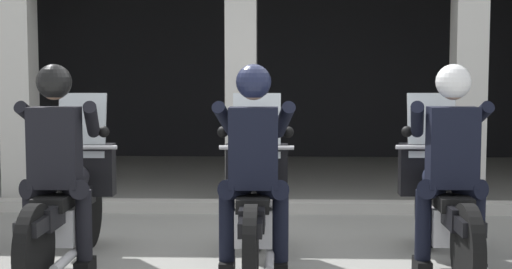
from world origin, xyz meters
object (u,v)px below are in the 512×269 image
at_px(police_officer_right, 451,151).
at_px(motorcycle_right, 442,202).
at_px(motorcycle_left, 69,203).
at_px(motorcycle_center, 255,203).
at_px(police_officer_center, 254,152).
at_px(police_officer_left, 56,151).

bearing_deg(police_officer_right, motorcycle_right, 89.58).
bearing_deg(motorcycle_left, motorcycle_right, 0.27).
relative_size(motorcycle_center, police_officer_right, 1.29).
distance_m(motorcycle_left, police_officer_center, 1.55).
bearing_deg(motorcycle_center, police_officer_right, -10.97).
relative_size(motorcycle_left, police_officer_right, 1.29).
relative_size(motorcycle_right, police_officer_right, 1.29).
distance_m(motorcycle_left, motorcycle_right, 2.94).
distance_m(motorcycle_left, police_officer_right, 2.98).
bearing_deg(motorcycle_left, police_officer_left, -91.90).
distance_m(motorcycle_center, motorcycle_right, 1.47).
xyz_separation_m(motorcycle_left, police_officer_center, (1.47, -0.26, 0.44)).
distance_m(motorcycle_right, police_officer_right, 0.52).
bearing_deg(police_officer_left, police_officer_center, -0.91).
relative_size(police_officer_left, motorcycle_center, 0.78).
bearing_deg(motorcycle_right, motorcycle_left, -178.25).
bearing_deg(motorcycle_center, motorcycle_right, 0.04).
bearing_deg(motorcycle_right, police_officer_left, -172.77).
relative_size(motorcycle_left, police_officer_center, 1.29).
relative_size(police_officer_left, police_officer_center, 1.00).
distance_m(police_officer_left, motorcycle_right, 3.00).
xyz_separation_m(motorcycle_center, police_officer_center, (-0.00, -0.28, 0.44)).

